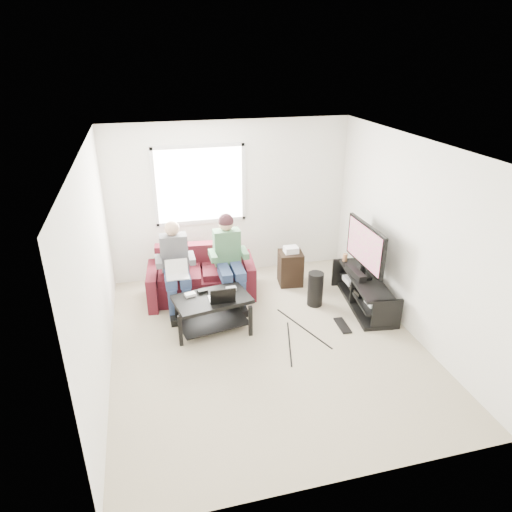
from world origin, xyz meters
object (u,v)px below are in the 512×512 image
object	(u,v)px
subwoofer	(315,289)
end_table	(290,267)
coffee_table	(212,306)
tv_stand	(364,293)
sofa	(201,278)
tv	(365,247)

from	to	relation	value
subwoofer	end_table	world-z (taller)	end_table
coffee_table	tv_stand	distance (m)	2.34
sofa	subwoofer	distance (m)	1.79
sofa	subwoofer	bearing A→B (deg)	-24.42
tv_stand	subwoofer	distance (m)	0.74
sofa	tv_stand	size ratio (longest dim) A/B	1.17
coffee_table	tv	distance (m)	2.40
end_table	coffee_table	bearing A→B (deg)	-144.64
sofa	end_table	world-z (taller)	sofa
sofa	tv_stand	world-z (taller)	sofa
subwoofer	end_table	bearing A→B (deg)	101.06
sofa	coffee_table	bearing A→B (deg)	-89.57
tv	end_table	world-z (taller)	tv
coffee_table	end_table	distance (m)	1.81
tv_stand	end_table	bearing A→B (deg)	131.47
sofa	tv	size ratio (longest dim) A/B	1.57
coffee_table	end_table	size ratio (longest dim) A/B	1.67
tv	end_table	xyz separation A→B (m)	(-0.85, 0.87, -0.64)
sofa	tv_stand	xyz separation A→B (m)	(2.34, -0.95, -0.08)
end_table	subwoofer	bearing A→B (deg)	-78.94
sofa	coffee_table	world-z (taller)	sofa
end_table	sofa	bearing A→B (deg)	-179.23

